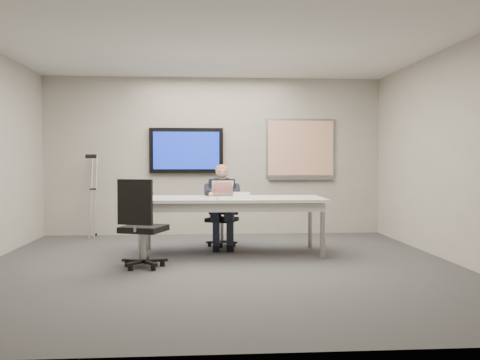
{
  "coord_description": "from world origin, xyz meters",
  "views": [
    {
      "loc": [
        -0.25,
        -6.57,
        1.31
      ],
      "look_at": [
        0.3,
        0.92,
        1.05
      ],
      "focal_mm": 40.0,
      "sensor_mm": 36.0,
      "label": 1
    }
  ],
  "objects": [
    {
      "name": "laptop",
      "position": [
        0.07,
        1.21,
        0.86
      ],
      "size": [
        0.34,
        0.32,
        0.22
      ],
      "rotation": [
        0.0,
        0.0,
        0.09
      ],
      "color": "silver",
      "rests_on": "conference_table"
    },
    {
      "name": "wall_back",
      "position": [
        0.0,
        3.0,
        1.4
      ],
      "size": [
        6.0,
        0.02,
        2.8
      ],
      "primitive_type": "cube",
      "color": "#9B958C",
      "rests_on": "ground"
    },
    {
      "name": "wall_right",
      "position": [
        3.0,
        0.0,
        1.4
      ],
      "size": [
        0.02,
        6.0,
        2.8
      ],
      "primitive_type": "cube",
      "color": "#9B958C",
      "rests_on": "ground"
    },
    {
      "name": "pen",
      "position": [
        -0.02,
        0.62,
        0.81
      ],
      "size": [
        0.02,
        0.14,
        0.01
      ],
      "primitive_type": "cylinder",
      "rotation": [
        0.0,
        1.57,
        1.66
      ],
      "color": "black",
      "rests_on": "conference_table"
    },
    {
      "name": "seated_person",
      "position": [
        0.08,
        1.45,
        0.51
      ],
      "size": [
        0.41,
        0.71,
        1.26
      ],
      "rotation": [
        0.0,
        0.0,
        -0.13
      ],
      "color": "#1E2332",
      "rests_on": "office_chair_far"
    },
    {
      "name": "floor",
      "position": [
        0.0,
        0.0,
        0.0
      ],
      "size": [
        6.0,
        6.0,
        0.02
      ],
      "primitive_type": "cube",
      "color": "#38383B",
      "rests_on": "ground"
    },
    {
      "name": "conference_table",
      "position": [
        0.18,
        0.92,
        0.71
      ],
      "size": [
        2.61,
        1.13,
        0.8
      ],
      "rotation": [
        0.0,
        0.0,
        -0.02
      ],
      "color": "silver",
      "rests_on": "ground"
    },
    {
      "name": "tv_display",
      "position": [
        -0.5,
        2.95,
        1.5
      ],
      "size": [
        1.3,
        0.09,
        0.8
      ],
      "color": "black",
      "rests_on": "wall_back"
    },
    {
      "name": "crutch",
      "position": [
        -2.09,
        2.75,
        0.73
      ],
      "size": [
        0.27,
        0.77,
        1.52
      ],
      "primitive_type": null,
      "rotation": [
        -0.24,
        0.0,
        -0.1
      ],
      "color": "#97999E",
      "rests_on": "ground"
    },
    {
      "name": "ceiling",
      "position": [
        0.0,
        0.0,
        2.8
      ],
      "size": [
        6.0,
        6.0,
        0.02
      ],
      "primitive_type": "cube",
      "color": "silver",
      "rests_on": "wall_back"
    },
    {
      "name": "name_tent",
      "position": [
        0.31,
        0.73,
        0.84
      ],
      "size": [
        0.23,
        0.09,
        0.09
      ],
      "primitive_type": null,
      "rotation": [
        0.0,
        0.0,
        -0.12
      ],
      "color": "white",
      "rests_on": "conference_table"
    },
    {
      "name": "whiteboard",
      "position": [
        1.55,
        2.97,
        1.53
      ],
      "size": [
        1.25,
        0.08,
        1.1
      ],
      "color": "gray",
      "rests_on": "wall_back"
    },
    {
      "name": "office_chair_near",
      "position": [
        -0.96,
        -0.01,
        0.34
      ],
      "size": [
        0.67,
        0.67,
        1.1
      ],
      "rotation": [
        0.0,
        0.0,
        2.79
      ],
      "color": "black",
      "rests_on": "ground"
    },
    {
      "name": "office_chair_far",
      "position": [
        0.09,
        1.68,
        0.29
      ],
      "size": [
        0.59,
        0.59,
        0.93
      ],
      "rotation": [
        0.0,
        0.0,
        -0.44
      ],
      "color": "black",
      "rests_on": "ground"
    },
    {
      "name": "wall_front",
      "position": [
        0.0,
        -3.0,
        1.4
      ],
      "size": [
        6.0,
        0.02,
        2.8
      ],
      "primitive_type": "cube",
      "color": "#9B958C",
      "rests_on": "ground"
    }
  ]
}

